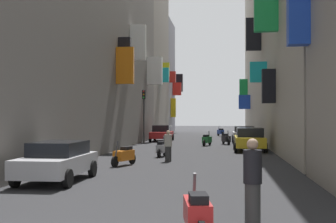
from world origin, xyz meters
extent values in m
plane|color=#2D2D30|center=(0.00, 30.00, 0.00)|extent=(140.00, 140.00, 0.00)
cube|color=black|center=(-4.60, 24.82, 6.23)|extent=(0.81, 0.44, 2.50)
cube|color=orange|center=(-4.42, 24.21, 5.54)|extent=(1.15, 0.38, 2.39)
cube|color=white|center=(-4.41, 28.63, 7.76)|extent=(1.17, 0.49, 2.65)
cube|color=white|center=(-4.31, 36.13, 6.41)|extent=(1.38, 0.61, 2.49)
cube|color=gray|center=(-8.00, 46.12, 9.50)|extent=(6.00, 12.30, 19.01)
cube|color=#19B2BF|center=(-4.47, 43.87, 6.71)|extent=(1.07, 0.58, 1.57)
cube|color=yellow|center=(-4.56, 45.76, 7.51)|extent=(0.89, 0.48, 1.54)
cube|color=gray|center=(-8.00, 56.13, 7.54)|extent=(6.00, 7.73, 15.09)
cube|color=red|center=(-4.41, 56.99, 6.00)|extent=(1.18, 0.40, 1.75)
cube|color=red|center=(-4.57, 52.92, 7.29)|extent=(0.85, 0.60, 1.41)
cube|color=black|center=(-4.38, 58.57, 6.96)|extent=(1.24, 0.45, 2.47)
cube|color=yellow|center=(-4.67, 54.83, 3.38)|extent=(0.65, 0.43, 2.50)
cube|color=blue|center=(4.62, 12.29, 6.13)|extent=(0.76, 0.65, 2.63)
cube|color=#BCB29E|center=(8.00, 24.18, 8.71)|extent=(6.00, 21.53, 17.41)
cube|color=green|center=(4.33, 21.51, 8.50)|extent=(1.34, 0.50, 2.91)
cube|color=black|center=(4.61, 22.92, 4.04)|extent=(0.78, 0.58, 2.03)
cube|color=#19B2BF|center=(4.40, 28.17, 5.40)|extent=(1.19, 0.38, 1.46)
cube|color=black|center=(4.38, 32.89, 8.97)|extent=(1.23, 0.44, 2.66)
cube|color=#BCB29E|center=(8.00, 47.47, 9.58)|extent=(6.00, 25.05, 19.16)
cube|color=blue|center=(4.34, 48.12, 3.89)|extent=(1.31, 0.43, 1.62)
cube|color=green|center=(4.49, 53.79, 5.82)|extent=(1.03, 0.51, 2.34)
cube|color=#B21E1E|center=(-3.58, 35.60, 0.58)|extent=(1.68, 4.09, 0.56)
cube|color=black|center=(-3.58, 35.81, 1.15)|extent=(1.48, 2.29, 0.58)
cylinder|color=black|center=(-2.74, 34.26, 0.30)|extent=(0.18, 0.60, 0.60)
cylinder|color=black|center=(-4.42, 34.26, 0.30)|extent=(0.18, 0.60, 0.60)
cylinder|color=black|center=(-2.74, 36.95, 0.30)|extent=(0.18, 0.60, 0.60)
cylinder|color=black|center=(-4.42, 36.95, 0.30)|extent=(0.18, 0.60, 0.60)
cube|color=gold|center=(3.59, 25.02, 0.62)|extent=(1.82, 4.27, 0.63)
cube|color=black|center=(3.59, 24.80, 1.21)|extent=(1.61, 2.39, 0.57)
cylinder|color=black|center=(2.68, 26.42, 0.30)|extent=(0.18, 0.60, 0.60)
cylinder|color=black|center=(4.50, 26.42, 0.30)|extent=(0.18, 0.60, 0.60)
cylinder|color=black|center=(2.68, 23.61, 0.30)|extent=(0.18, 0.60, 0.60)
cylinder|color=black|center=(4.50, 23.61, 0.30)|extent=(0.18, 0.60, 0.60)
cube|color=white|center=(3.64, 34.31, 0.61)|extent=(1.79, 4.09, 0.61)
cube|color=black|center=(3.64, 34.10, 1.16)|extent=(1.57, 2.29, 0.49)
cylinder|color=black|center=(2.75, 35.66, 0.30)|extent=(0.18, 0.60, 0.60)
cylinder|color=black|center=(4.53, 35.66, 0.30)|extent=(0.18, 0.60, 0.60)
cylinder|color=black|center=(2.75, 32.96, 0.30)|extent=(0.18, 0.60, 0.60)
cylinder|color=black|center=(4.53, 32.96, 0.30)|extent=(0.18, 0.60, 0.60)
cube|color=#B7B7BC|center=(-3.75, 10.41, 0.60)|extent=(1.72, 4.02, 0.59)
cube|color=black|center=(-3.75, 10.61, 1.13)|extent=(1.52, 2.25, 0.47)
cylinder|color=black|center=(-2.89, 9.08, 0.30)|extent=(0.18, 0.60, 0.60)
cylinder|color=black|center=(-4.61, 9.08, 0.30)|extent=(0.18, 0.60, 0.60)
cylinder|color=black|center=(-2.89, 11.73, 0.30)|extent=(0.18, 0.60, 0.60)
cylinder|color=black|center=(-4.61, 11.73, 0.30)|extent=(0.18, 0.60, 0.60)
cube|color=#287F3D|center=(0.68, 29.73, 0.46)|extent=(0.73, 1.27, 0.45)
cube|color=black|center=(0.63, 29.51, 0.77)|extent=(0.45, 0.62, 0.16)
cylinder|color=#4C4C51|center=(0.84, 30.30, 0.79)|extent=(0.13, 0.28, 0.68)
cylinder|color=black|center=(0.88, 30.45, 0.24)|extent=(0.22, 0.49, 0.48)
cylinder|color=black|center=(0.49, 29.00, 0.24)|extent=(0.22, 0.49, 0.48)
cube|color=#ADADB2|center=(-1.46, 20.25, 0.46)|extent=(0.55, 1.10, 0.45)
cube|color=black|center=(-1.49, 20.05, 0.77)|extent=(0.38, 0.59, 0.16)
cylinder|color=#4C4C51|center=(-1.41, 20.77, 0.79)|extent=(0.09, 0.28, 0.68)
cylinder|color=black|center=(-1.40, 20.91, 0.24)|extent=(0.15, 0.49, 0.48)
cylinder|color=black|center=(-1.53, 19.59, 0.24)|extent=(0.15, 0.49, 0.48)
cube|color=#2D4CAD|center=(1.60, 46.90, 0.46)|extent=(0.82, 1.19, 0.45)
cube|color=black|center=(1.68, 46.71, 0.77)|extent=(0.51, 0.64, 0.16)
cylinder|color=#4C4C51|center=(1.40, 47.41, 0.79)|extent=(0.16, 0.28, 0.68)
cylinder|color=black|center=(1.34, 47.54, 0.24)|extent=(0.27, 0.48, 0.48)
cylinder|color=black|center=(1.86, 46.27, 0.24)|extent=(0.27, 0.48, 0.48)
cube|color=black|center=(2.13, 31.49, 0.46)|extent=(0.75, 1.28, 0.45)
cube|color=black|center=(2.07, 31.70, 0.77)|extent=(0.46, 0.63, 0.16)
cylinder|color=#4C4C51|center=(2.29, 30.91, 0.79)|extent=(0.13, 0.28, 0.68)
cylinder|color=black|center=(2.34, 30.76, 0.24)|extent=(0.23, 0.49, 0.48)
cylinder|color=black|center=(1.92, 32.21, 0.24)|extent=(0.23, 0.49, 0.48)
cube|color=red|center=(1.43, 3.91, 0.46)|extent=(0.62, 1.26, 0.45)
cube|color=black|center=(1.47, 3.69, 0.77)|extent=(0.40, 0.60, 0.16)
cylinder|color=#4C4C51|center=(1.34, 4.51, 0.79)|extent=(0.10, 0.28, 0.68)
cylinder|color=black|center=(1.32, 4.66, 0.24)|extent=(0.17, 0.49, 0.48)
cube|color=orange|center=(-2.57, 15.58, 0.46)|extent=(0.81, 1.28, 0.45)
cube|color=black|center=(-2.50, 15.79, 0.77)|extent=(0.49, 0.63, 0.16)
cylinder|color=#4C4C51|center=(-2.76, 15.01, 0.79)|extent=(0.15, 0.28, 0.68)
cylinder|color=black|center=(-2.81, 14.87, 0.24)|extent=(0.25, 0.49, 0.48)
cylinder|color=black|center=(-2.32, 16.29, 0.24)|extent=(0.25, 0.49, 0.48)
cylinder|color=#3E3E3E|center=(2.51, 4.93, 0.43)|extent=(0.41, 0.41, 0.87)
cylinder|color=black|center=(2.51, 4.93, 1.21)|extent=(0.49, 0.49, 0.69)
sphere|color=tan|center=(2.51, 4.93, 1.67)|extent=(0.23, 0.23, 0.23)
cylinder|color=#313131|center=(-0.79, 17.64, 0.37)|extent=(0.43, 0.43, 0.75)
cylinder|color=#B2AD9E|center=(-0.79, 17.64, 1.04)|extent=(0.51, 0.51, 0.59)
sphere|color=tan|center=(-0.79, 17.64, 1.44)|extent=(0.20, 0.20, 0.20)
cylinder|color=#2D2D2D|center=(-4.56, 31.92, 1.83)|extent=(0.12, 0.12, 3.65)
cube|color=black|center=(-4.56, 31.92, 4.03)|extent=(0.26, 0.26, 0.75)
sphere|color=red|center=(-4.56, 31.78, 4.28)|extent=(0.14, 0.14, 0.14)
sphere|color=orange|center=(-4.56, 31.78, 4.03)|extent=(0.14, 0.14, 0.14)
sphere|color=green|center=(-4.56, 31.78, 3.78)|extent=(0.14, 0.14, 0.14)
camera|label=1|loc=(1.91, -4.40, 2.24)|focal=48.04mm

